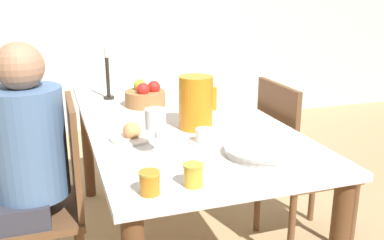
# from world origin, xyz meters

# --- Properties ---
(dining_table) EXTENTS (0.87, 1.77, 0.77)m
(dining_table) POSITION_xyz_m (0.00, 0.00, 0.66)
(dining_table) COLOR silver
(dining_table) RESTS_ON ground_plane
(chair_person_side) EXTENTS (0.42, 0.42, 0.92)m
(chair_person_side) POSITION_xyz_m (-0.62, -0.14, 0.48)
(chair_person_side) COLOR brown
(chair_person_side) RESTS_ON ground_plane
(chair_opposite) EXTENTS (0.42, 0.42, 0.92)m
(chair_opposite) POSITION_xyz_m (0.62, -0.13, 0.48)
(chair_opposite) COLOR brown
(chair_opposite) RESTS_ON ground_plane
(person_seated) EXTENTS (0.39, 0.41, 1.17)m
(person_seated) POSITION_xyz_m (-0.71, -0.17, 0.69)
(person_seated) COLOR #33333D
(person_seated) RESTS_ON ground_plane
(red_pitcher) EXTENTS (0.17, 0.15, 0.23)m
(red_pitcher) POSITION_xyz_m (0.03, -0.23, 0.89)
(red_pitcher) COLOR orange
(red_pitcher) RESTS_ON dining_table
(wine_glass_water) EXTENTS (0.08, 0.08, 0.18)m
(wine_glass_water) POSITION_xyz_m (-0.21, -0.49, 0.90)
(wine_glass_water) COLOR white
(wine_glass_water) RESTS_ON dining_table
(teacup_near_person) EXTENTS (0.13, 0.13, 0.06)m
(teacup_near_person) POSITION_xyz_m (-0.00, -0.43, 0.80)
(teacup_near_person) COLOR silver
(teacup_near_person) RESTS_ON dining_table
(teacup_across) EXTENTS (0.13, 0.13, 0.06)m
(teacup_across) POSITION_xyz_m (0.23, 0.28, 0.80)
(teacup_across) COLOR silver
(teacup_across) RESTS_ON dining_table
(serving_tray) EXTENTS (0.30, 0.30, 0.03)m
(serving_tray) POSITION_xyz_m (0.17, -0.61, 0.79)
(serving_tray) COLOR #B7B2A8
(serving_tray) RESTS_ON dining_table
(bread_plate) EXTENTS (0.18, 0.18, 0.07)m
(bread_plate) POSITION_xyz_m (-0.27, -0.29, 0.79)
(bread_plate) COLOR silver
(bread_plate) RESTS_ON dining_table
(jam_jar_amber) EXTENTS (0.07, 0.07, 0.07)m
(jam_jar_amber) POSITION_xyz_m (-0.31, -0.79, 0.81)
(jam_jar_amber) COLOR #C67A1E
(jam_jar_amber) RESTS_ON dining_table
(jam_jar_red) EXTENTS (0.07, 0.07, 0.07)m
(jam_jar_red) POSITION_xyz_m (-0.17, -0.78, 0.81)
(jam_jar_red) COLOR gold
(jam_jar_red) RESTS_ON dining_table
(fruit_bowl) EXTENTS (0.21, 0.21, 0.13)m
(fruit_bowl) POSITION_xyz_m (-0.10, 0.22, 0.82)
(fruit_bowl) COLOR #9E6B3D
(fruit_bowl) RESTS_ON dining_table
(candlestick_tall) EXTENTS (0.06, 0.06, 0.28)m
(candlestick_tall) POSITION_xyz_m (-0.26, 0.43, 0.88)
(candlestick_tall) COLOR black
(candlestick_tall) RESTS_ON dining_table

